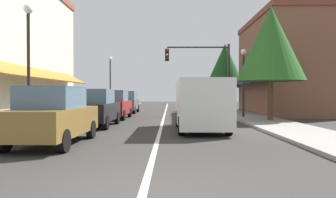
{
  "coord_description": "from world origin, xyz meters",
  "views": [
    {
      "loc": [
        0.43,
        -4.79,
        1.55
      ],
      "look_at": [
        0.29,
        14.47,
        1.23
      ],
      "focal_mm": 34.21,
      "sensor_mm": 36.0,
      "label": 1
    }
  ],
  "objects_px": {
    "parked_car_nearest_left": "(53,116)",
    "tree_right_far": "(225,66)",
    "parked_car_far_left": "(126,102)",
    "traffic_signal_mast_arm": "(206,66)",
    "parked_car_second_left": "(95,108)",
    "parked_car_third_left": "(114,105)",
    "street_lamp_left_far": "(110,75)",
    "street_lamp_left_near": "(28,47)",
    "van_in_lane": "(201,103)",
    "tree_right_near": "(271,44)",
    "street_lamp_right_mid": "(244,71)"
  },
  "relations": [
    {
      "from": "parked_car_nearest_left",
      "to": "tree_right_far",
      "type": "xyz_separation_m",
      "value": [
        8.89,
        21.45,
        3.4
      ]
    },
    {
      "from": "parked_car_far_left",
      "to": "traffic_signal_mast_arm",
      "type": "bearing_deg",
      "value": -15.43
    },
    {
      "from": "parked_car_nearest_left",
      "to": "parked_car_second_left",
      "type": "height_order",
      "value": "same"
    },
    {
      "from": "parked_car_third_left",
      "to": "street_lamp_left_far",
      "type": "bearing_deg",
      "value": 102.89
    },
    {
      "from": "street_lamp_left_near",
      "to": "parked_car_third_left",
      "type": "bearing_deg",
      "value": 76.92
    },
    {
      "from": "parked_car_third_left",
      "to": "van_in_lane",
      "type": "xyz_separation_m",
      "value": [
        4.78,
        -6.23,
        0.27
      ]
    },
    {
      "from": "parked_car_far_left",
      "to": "street_lamp_left_near",
      "type": "relative_size",
      "value": 0.84
    },
    {
      "from": "street_lamp_left_far",
      "to": "tree_right_far",
      "type": "bearing_deg",
      "value": 13.9
    },
    {
      "from": "parked_car_nearest_left",
      "to": "tree_right_near",
      "type": "xyz_separation_m",
      "value": [
        9.05,
        7.82,
        3.39
      ]
    },
    {
      "from": "parked_car_nearest_left",
      "to": "traffic_signal_mast_arm",
      "type": "height_order",
      "value": "traffic_signal_mast_arm"
    },
    {
      "from": "traffic_signal_mast_arm",
      "to": "street_lamp_right_mid",
      "type": "bearing_deg",
      "value": -65.75
    },
    {
      "from": "parked_car_second_left",
      "to": "tree_right_far",
      "type": "xyz_separation_m",
      "value": [
        8.86,
        16.15,
        3.4
      ]
    },
    {
      "from": "street_lamp_right_mid",
      "to": "street_lamp_left_far",
      "type": "height_order",
      "value": "street_lamp_left_far"
    },
    {
      "from": "parked_car_nearest_left",
      "to": "tree_right_near",
      "type": "height_order",
      "value": "tree_right_near"
    },
    {
      "from": "parked_car_third_left",
      "to": "traffic_signal_mast_arm",
      "type": "distance_m",
      "value": 7.96
    },
    {
      "from": "parked_car_far_left",
      "to": "tree_right_near",
      "type": "height_order",
      "value": "tree_right_near"
    },
    {
      "from": "parked_car_third_left",
      "to": "street_lamp_right_mid",
      "type": "bearing_deg",
      "value": 1.4
    },
    {
      "from": "parked_car_second_left",
      "to": "street_lamp_right_mid",
      "type": "xyz_separation_m",
      "value": [
        8.08,
        4.82,
        2.07
      ]
    },
    {
      "from": "tree_right_near",
      "to": "parked_car_third_left",
      "type": "bearing_deg",
      "value": 166.13
    },
    {
      "from": "parked_car_far_left",
      "to": "tree_right_near",
      "type": "xyz_separation_m",
      "value": [
        9.04,
        -8.21,
        3.39
      ]
    },
    {
      "from": "parked_car_nearest_left",
      "to": "street_lamp_left_far",
      "type": "xyz_separation_m",
      "value": [
        -1.79,
        18.81,
        2.38
      ]
    },
    {
      "from": "parked_car_far_left",
      "to": "traffic_signal_mast_arm",
      "type": "xyz_separation_m",
      "value": [
        6.2,
        -1.74,
        2.74
      ]
    },
    {
      "from": "parked_car_third_left",
      "to": "street_lamp_left_near",
      "type": "bearing_deg",
      "value": -102.21
    },
    {
      "from": "van_in_lane",
      "to": "street_lamp_left_far",
      "type": "relative_size",
      "value": 1.07
    },
    {
      "from": "parked_car_second_left",
      "to": "tree_right_near",
      "type": "height_order",
      "value": "tree_right_near"
    },
    {
      "from": "street_lamp_left_near",
      "to": "tree_right_far",
      "type": "height_order",
      "value": "tree_right_far"
    },
    {
      "from": "parked_car_nearest_left",
      "to": "street_lamp_left_near",
      "type": "relative_size",
      "value": 0.84
    },
    {
      "from": "traffic_signal_mast_arm",
      "to": "street_lamp_right_mid",
      "type": "distance_m",
      "value": 4.63
    },
    {
      "from": "van_in_lane",
      "to": "tree_right_far",
      "type": "bearing_deg",
      "value": 76.71
    },
    {
      "from": "parked_car_second_left",
      "to": "parked_car_nearest_left",
      "type": "bearing_deg",
      "value": -89.71
    },
    {
      "from": "street_lamp_right_mid",
      "to": "traffic_signal_mast_arm",
      "type": "bearing_deg",
      "value": 114.25
    },
    {
      "from": "traffic_signal_mast_arm",
      "to": "parked_car_far_left",
      "type": "bearing_deg",
      "value": 164.32
    },
    {
      "from": "street_lamp_left_near",
      "to": "traffic_signal_mast_arm",
      "type": "bearing_deg",
      "value": 56.54
    },
    {
      "from": "tree_right_far",
      "to": "parked_car_third_left",
      "type": "bearing_deg",
      "value": -127.7
    },
    {
      "from": "parked_car_third_left",
      "to": "street_lamp_left_far",
      "type": "height_order",
      "value": "street_lamp_left_far"
    },
    {
      "from": "street_lamp_left_near",
      "to": "street_lamp_right_mid",
      "type": "bearing_deg",
      "value": 38.65
    },
    {
      "from": "van_in_lane",
      "to": "street_lamp_left_far",
      "type": "bearing_deg",
      "value": 113.5
    },
    {
      "from": "van_in_lane",
      "to": "parked_car_nearest_left",
      "type": "bearing_deg",
      "value": -142.22
    },
    {
      "from": "parked_car_third_left",
      "to": "tree_right_near",
      "type": "relative_size",
      "value": 0.65
    },
    {
      "from": "parked_car_third_left",
      "to": "traffic_signal_mast_arm",
      "type": "xyz_separation_m",
      "value": [
        6.15,
        4.25,
        2.74
      ]
    },
    {
      "from": "parked_car_third_left",
      "to": "van_in_lane",
      "type": "height_order",
      "value": "van_in_lane"
    },
    {
      "from": "van_in_lane",
      "to": "street_lamp_right_mid",
      "type": "relative_size",
      "value": 1.2
    },
    {
      "from": "street_lamp_left_near",
      "to": "street_lamp_right_mid",
      "type": "distance_m",
      "value": 12.6
    },
    {
      "from": "van_in_lane",
      "to": "street_lamp_left_near",
      "type": "relative_size",
      "value": 1.06
    },
    {
      "from": "parked_car_third_left",
      "to": "street_lamp_right_mid",
      "type": "height_order",
      "value": "street_lamp_right_mid"
    },
    {
      "from": "street_lamp_left_far",
      "to": "parked_car_nearest_left",
      "type": "bearing_deg",
      "value": -84.55
    },
    {
      "from": "parked_car_far_left",
      "to": "street_lamp_left_near",
      "type": "distance_m",
      "value": 14.1
    },
    {
      "from": "street_lamp_left_far",
      "to": "parked_car_far_left",
      "type": "bearing_deg",
      "value": -56.92
    },
    {
      "from": "parked_car_second_left",
      "to": "tree_right_near",
      "type": "distance_m",
      "value": 9.97
    },
    {
      "from": "parked_car_far_left",
      "to": "tree_right_far",
      "type": "relative_size",
      "value": 0.64
    }
  ]
}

